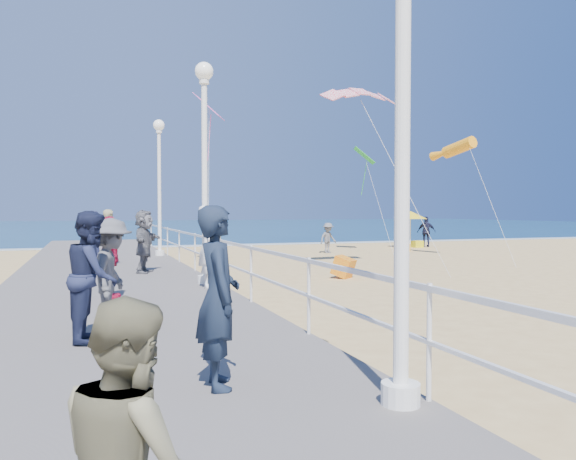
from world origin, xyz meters
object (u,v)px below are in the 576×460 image
object	(u,v)px
lamp_post_near	(403,44)
beach_walker_c	(216,240)
spectator_7	(92,276)
beach_walker_a	(328,238)
toddler_held	(213,234)
beach_chair_left	(417,244)
spectator_0	(218,296)
spectator_5	(144,241)
beach_umbrella	(410,215)
spectator_4	(93,237)
spectator_2	(111,274)
lamp_post_mid	(204,148)
lamp_post_far	(159,172)
spectator_3	(110,258)
woman_holding_toddler	(208,246)
spectator_6	(110,237)
beach_walker_b	(426,232)
box_kite	(343,269)
beach_chair_right	(403,247)

from	to	relation	value
lamp_post_near	beach_walker_c	distance (m)	20.47
spectator_7	beach_walker_a	world-z (taller)	spectator_7
spectator_7	beach_walker_c	size ratio (longest dim) A/B	1.01
toddler_held	beach_walker_a	xyz separation A→B (m)	(8.77, 13.24, -0.85)
lamp_post_near	beach_chair_left	world-z (taller)	lamp_post_near
spectator_0	spectator_5	distance (m)	10.84
spectator_5	beach_umbrella	bearing A→B (deg)	-32.08
spectator_4	spectator_2	bearing A→B (deg)	-151.43
lamp_post_mid	lamp_post_far	world-z (taller)	same
lamp_post_far	spectator_3	distance (m)	11.30
spectator_7	beach_walker_c	bearing A→B (deg)	-10.89
beach_walker_c	beach_umbrella	world-z (taller)	beach_umbrella
lamp_post_far	spectator_7	distance (m)	14.79
beach_umbrella	woman_holding_toddler	bearing A→B (deg)	-134.17
spectator_0	spectator_6	xyz separation A→B (m)	(-0.55, 13.40, -0.01)
lamp_post_far	spectator_6	size ratio (longest dim) A/B	2.94
spectator_3	beach_walker_b	size ratio (longest dim) A/B	0.91
spectator_4	beach_walker_b	distance (m)	20.72
spectator_6	beach_walker_b	distance (m)	20.71
lamp_post_far	spectator_4	bearing A→B (deg)	-134.75
spectator_6	spectator_7	bearing A→B (deg)	175.36
spectator_4	lamp_post_far	bearing A→B (deg)	-16.98
spectator_6	beach_walker_a	size ratio (longest dim) A/B	1.17
lamp_post_mid	spectator_0	world-z (taller)	lamp_post_mid
lamp_post_near	spectator_5	world-z (taller)	lamp_post_near
box_kite	spectator_3	bearing A→B (deg)	172.29
spectator_3	spectator_7	bearing A→B (deg)	-179.54
spectator_6	lamp_post_far	bearing A→B (deg)	-30.85
spectator_2	beach_chair_right	size ratio (longest dim) A/B	3.02
beach_walker_a	spectator_2	bearing A→B (deg)	-140.02
woman_holding_toddler	beach_chair_left	world-z (taller)	woman_holding_toddler
beach_walker_c	beach_chair_left	bearing A→B (deg)	91.58
beach_umbrella	beach_walker_a	bearing A→B (deg)	-160.79
lamp_post_near	spectator_7	xyz separation A→B (m)	(-2.62, 3.64, -2.38)
spectator_5	box_kite	distance (m)	6.27
lamp_post_far	woman_holding_toddler	xyz separation A→B (m)	(-0.05, -9.64, -2.31)
toddler_held	spectator_2	distance (m)	4.91
lamp_post_near	lamp_post_far	distance (m)	18.00
lamp_post_near	beach_walker_b	world-z (taller)	lamp_post_near
spectator_2	spectator_3	world-z (taller)	spectator_3
spectator_7	spectator_4	bearing A→B (deg)	6.54
box_kite	lamp_post_mid	bearing A→B (deg)	169.20
spectator_0	spectator_4	xyz separation A→B (m)	(-1.06, 14.40, -0.03)
lamp_post_far	spectator_2	bearing A→B (deg)	-99.71
beach_walker_c	box_kite	xyz separation A→B (m)	(2.31, -8.28, -0.58)
lamp_post_near	beach_umbrella	bearing A→B (deg)	57.80
spectator_4	beach_walker_a	size ratio (longest dim) A/B	1.15
lamp_post_mid	beach_chair_right	distance (m)	18.50
lamp_post_mid	toddler_held	world-z (taller)	lamp_post_mid
woman_holding_toddler	beach_umbrella	bearing A→B (deg)	-35.46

